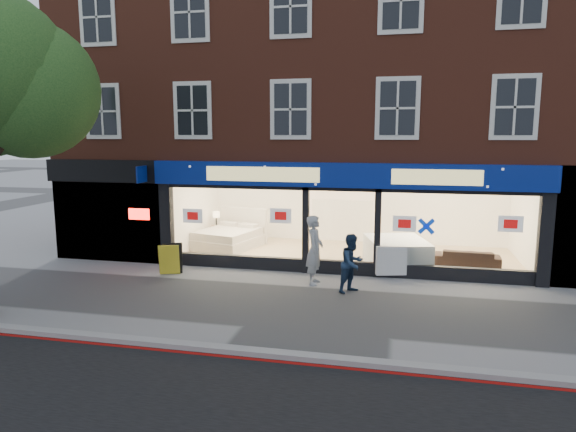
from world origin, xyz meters
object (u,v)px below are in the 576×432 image
(a_board, at_px, (171,259))
(pedestrian_blue, at_px, (352,263))
(display_bed, at_px, (230,237))
(mattress_stack, at_px, (396,253))
(sofa, at_px, (467,258))
(pedestrian_grey, at_px, (315,250))

(a_board, height_order, pedestrian_blue, pedestrian_blue)
(display_bed, height_order, a_board, display_bed)
(mattress_stack, xyz_separation_m, a_board, (-6.50, -2.03, -0.06))
(mattress_stack, height_order, a_board, mattress_stack)
(sofa, relative_size, a_board, 2.06)
(display_bed, distance_m, a_board, 3.54)
(mattress_stack, distance_m, pedestrian_blue, 2.84)
(sofa, distance_m, pedestrian_grey, 4.93)
(sofa, bearing_deg, pedestrian_grey, 32.22)
(sofa, xyz_separation_m, pedestrian_blue, (-3.21, -2.91, 0.40))
(mattress_stack, bearing_deg, sofa, 8.32)
(a_board, bearing_deg, display_bed, 60.63)
(a_board, relative_size, pedestrian_grey, 0.48)
(sofa, bearing_deg, pedestrian_blue, 45.59)
(mattress_stack, height_order, sofa, mattress_stack)
(a_board, height_order, pedestrian_grey, pedestrian_grey)
(display_bed, bearing_deg, mattress_stack, 0.29)
(sofa, relative_size, pedestrian_blue, 1.22)
(mattress_stack, height_order, pedestrian_grey, pedestrian_grey)
(a_board, relative_size, pedestrian_blue, 0.59)
(sofa, height_order, pedestrian_grey, pedestrian_grey)
(sofa, relative_size, pedestrian_grey, 0.99)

